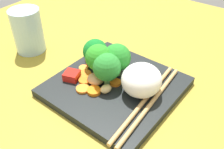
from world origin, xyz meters
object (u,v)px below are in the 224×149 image
broccoli_floret_3 (117,58)px  chopstick_pair (148,102)px  drinking_glass (27,31)px  carrot_slice_0 (83,89)px  rice_mound (141,80)px  square_plate (115,87)px

broccoli_floret_3 → chopstick_pair: (3.92, 9.87, -3.75)cm
broccoli_floret_3 → drinking_glass: bearing=-83.3°
carrot_slice_0 → chopstick_pair: (-4.27, 12.29, 0.14)cm
broccoli_floret_3 → carrot_slice_0: size_ratio=2.72×
rice_mound → broccoli_floret_3: size_ratio=1.09×
square_plate → drinking_glass: bearing=-89.8°
broccoli_floret_3 → chopstick_pair: 11.26cm
rice_mound → carrot_slice_0: size_ratio=2.95×
square_plate → chopstick_pair: (1.12, 8.21, 1.20)cm
square_plate → broccoli_floret_3: size_ratio=3.32×
square_plate → chopstick_pair: 8.37cm
carrot_slice_0 → broccoli_floret_3: bearing=163.5°
chopstick_pair → drinking_glass: 34.68cm
drinking_glass → square_plate: bearing=90.2°
rice_mound → carrot_slice_0: bearing=-57.4°
rice_mound → chopstick_pair: rice_mound is taller
carrot_slice_0 → chopstick_pair: chopstick_pair is taller
broccoli_floret_3 → carrot_slice_0: bearing=-16.5°
broccoli_floret_3 → chopstick_pair: bearing=68.3°
carrot_slice_0 → chopstick_pair: 13.02cm
drinking_glass → chopstick_pair: bearing=88.3°
rice_mound → broccoli_floret_3: broccoli_floret_3 is taller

